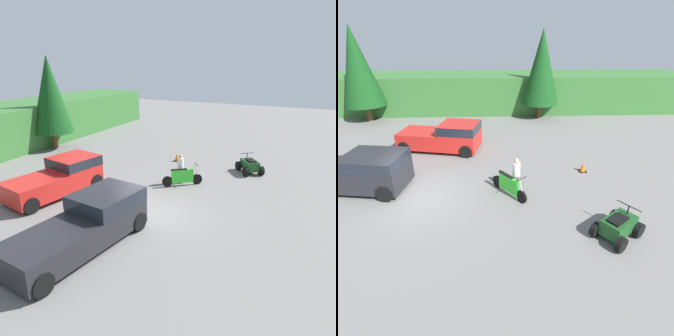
{
  "view_description": "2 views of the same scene",
  "coord_description": "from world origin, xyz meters",
  "views": [
    {
      "loc": [
        -11.94,
        -6.6,
        6.87
      ],
      "look_at": [
        4.09,
        0.88,
        0.95
      ],
      "focal_mm": 35.0,
      "sensor_mm": 36.0,
      "label": 1
    },
    {
      "loc": [
        3.64,
        -10.33,
        6.71
      ],
      "look_at": [
        4.09,
        0.88,
        0.95
      ],
      "focal_mm": 28.0,
      "sensor_mm": 36.0,
      "label": 2
    }
  ],
  "objects": [
    {
      "name": "hillside_backdrop",
      "position": [
        0.0,
        16.0,
        1.66
      ],
      "size": [
        44.0,
        6.0,
        3.33
      ],
      "color": "#387033",
      "rests_on": "ground_plane"
    },
    {
      "name": "rider_person",
      "position": [
        4.55,
        0.3,
        0.93
      ],
      "size": [
        0.5,
        0.5,
        1.71
      ],
      "rotation": [
        0.0,
        0.0,
        -0.66
      ],
      "color": "brown",
      "rests_on": "ground_plane"
    },
    {
      "name": "pickup_truck_second",
      "position": [
        -3.06,
        0.92,
        0.97
      ],
      "size": [
        6.05,
        2.94,
        1.82
      ],
      "rotation": [
        0.0,
        0.0,
        -0.13
      ],
      "color": "#232328",
      "rests_on": "ground_plane"
    },
    {
      "name": "traffic_cone",
      "position": [
        8.34,
        2.17,
        0.25
      ],
      "size": [
        0.42,
        0.42,
        0.55
      ],
      "color": "black",
      "rests_on": "ground_plane"
    },
    {
      "name": "pickup_truck_red",
      "position": [
        0.49,
        5.5,
        0.96
      ],
      "size": [
        5.33,
        3.1,
        1.82
      ],
      "rotation": [
        0.0,
        0.0,
        -0.2
      ],
      "color": "red",
      "rests_on": "ground_plane"
    },
    {
      "name": "quad_atv",
      "position": [
        8.04,
        -2.97,
        0.44
      ],
      "size": [
        2.15,
        2.03,
        1.16
      ],
      "rotation": [
        0.0,
        0.0,
        0.63
      ],
      "color": "black",
      "rests_on": "ground_plane"
    },
    {
      "name": "dirt_bike",
      "position": [
        4.19,
        0.02,
        0.5
      ],
      "size": [
        1.51,
        1.92,
        1.21
      ],
      "rotation": [
        0.0,
        0.0,
        -0.92
      ],
      "color": "black",
      "rests_on": "ground_plane"
    },
    {
      "name": "tree_mid_left",
      "position": [
        7.51,
        12.54,
        4.22
      ],
      "size": [
        3.16,
        3.16,
        7.19
      ],
      "color": "brown",
      "rests_on": "ground_plane"
    },
    {
      "name": "tree_left",
      "position": [
        -7.2,
        12.18,
        4.39
      ],
      "size": [
        3.28,
        3.28,
        7.46
      ],
      "color": "brown",
      "rests_on": "ground_plane"
    },
    {
      "name": "ground_plane",
      "position": [
        0.0,
        0.0,
        0.0
      ],
      "size": [
        80.0,
        80.0,
        0.0
      ],
      "primitive_type": "plane",
      "color": "slate"
    }
  ]
}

